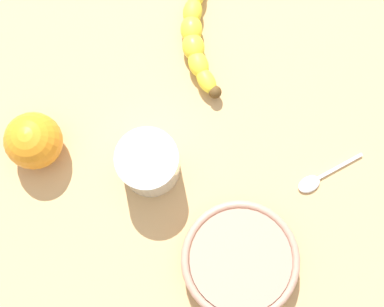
{
  "coord_description": "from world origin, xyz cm",
  "views": [
    {
      "loc": [
        -23.61,
        -10.18,
        82.58
      ],
      "look_at": [
        -10.3,
        -2.05,
        5.0
      ],
      "focal_mm": 48.63,
      "sensor_mm": 36.0,
      "label": 1
    }
  ],
  "objects_px": {
    "ceramic_bowl": "(240,260)",
    "teaspoon": "(313,182)",
    "orange_fruit": "(34,141)",
    "banana": "(196,38)",
    "smoothie_glass": "(149,164)"
  },
  "relations": [
    {
      "from": "ceramic_bowl",
      "to": "teaspoon",
      "type": "xyz_separation_m",
      "value": [
        0.16,
        -0.04,
        -0.02
      ]
    },
    {
      "from": "ceramic_bowl",
      "to": "orange_fruit",
      "type": "relative_size",
      "value": 1.99
    },
    {
      "from": "banana",
      "to": "teaspoon",
      "type": "bearing_deg",
      "value": 31.92
    },
    {
      "from": "smoothie_glass",
      "to": "orange_fruit",
      "type": "distance_m",
      "value": 0.18
    },
    {
      "from": "teaspoon",
      "to": "ceramic_bowl",
      "type": "bearing_deg",
      "value": 16.88
    },
    {
      "from": "banana",
      "to": "ceramic_bowl",
      "type": "relative_size",
      "value": 0.99
    },
    {
      "from": "orange_fruit",
      "to": "banana",
      "type": "bearing_deg",
      "value": -22.8
    },
    {
      "from": "smoothie_glass",
      "to": "ceramic_bowl",
      "type": "distance_m",
      "value": 0.19
    },
    {
      "from": "ceramic_bowl",
      "to": "orange_fruit",
      "type": "distance_m",
      "value": 0.35
    },
    {
      "from": "smoothie_glass",
      "to": "orange_fruit",
      "type": "height_order",
      "value": "smoothie_glass"
    },
    {
      "from": "smoothie_glass",
      "to": "teaspoon",
      "type": "distance_m",
      "value": 0.25
    },
    {
      "from": "orange_fruit",
      "to": "teaspoon",
      "type": "distance_m",
      "value": 0.43
    },
    {
      "from": "orange_fruit",
      "to": "smoothie_glass",
      "type": "bearing_deg",
      "value": -69.92
    },
    {
      "from": "banana",
      "to": "smoothie_glass",
      "type": "xyz_separation_m",
      "value": [
        -0.22,
        -0.05,
        0.02
      ]
    },
    {
      "from": "banana",
      "to": "teaspoon",
      "type": "xyz_separation_m",
      "value": [
        -0.1,
        -0.27,
        -0.01
      ]
    }
  ]
}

